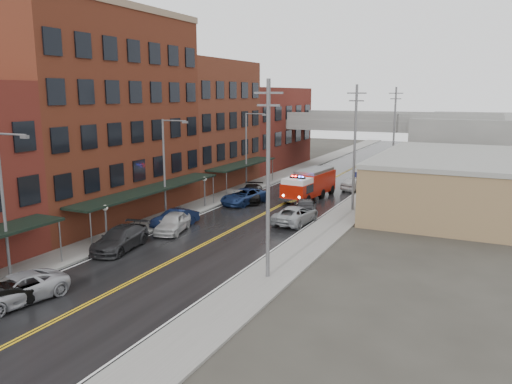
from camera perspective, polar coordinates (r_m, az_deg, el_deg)
The scene contains 32 objects.
road at distance 46.98m, azimuth 0.84°, elevation -2.54°, with size 11.00×160.00×0.02m, color black.
sidewalk_left at distance 50.37m, azimuth -6.73°, elevation -1.60°, with size 3.00×160.00×0.15m, color slate.
sidewalk_right at distance 44.51m, azimuth 9.42°, elevation -3.39°, with size 3.00×160.00×0.15m, color slate.
curb_left at distance 49.53m, azimuth -5.11°, elevation -1.79°, with size 0.30×160.00×0.15m, color gray.
curb_right at distance 44.97m, azimuth 7.40°, elevation -3.18°, with size 0.30×160.00×0.15m, color gray.
brick_building_b at distance 47.33m, azimuth -17.81°, elevation 8.04°, with size 9.00×20.00×18.00m, color #5B2518.
brick_building_c at distance 61.33m, azimuth -6.41°, elevation 7.70°, with size 9.00×15.00×15.00m, color maroon.
brick_building_far at distance 76.81m, azimuth 0.57°, elevation 7.34°, with size 9.00×20.00×12.00m, color maroon.
tan_building at distance 52.28m, azimuth 21.82°, elevation 0.84°, with size 14.00×22.00×5.00m, color #92744E.
right_far_block at distance 81.79m, azimuth 24.81°, elevation 5.14°, with size 18.00×30.00×8.00m, color slate.
awning_1 at distance 44.27m, azimuth -11.85°, elevation 0.31°, with size 2.60×18.00×3.09m.
awning_2 at distance 58.93m, azimuth -1.50°, elevation 3.21°, with size 2.60×13.00×3.09m.
globe_lamp_1 at distance 38.49m, azimuth -16.82°, elevation -2.59°, with size 0.44×0.44×3.12m.
globe_lamp_2 at distance 49.46m, azimuth -5.91°, elevation 0.82°, with size 0.44×0.44×3.12m.
street_lamp_0 at distance 32.72m, azimuth -26.72°, elevation -0.54°, with size 2.64×0.22×9.00m.
street_lamp_1 at distance 44.15m, azimuth -10.20°, elevation 3.23°, with size 2.64×0.22×9.00m.
street_lamp_2 at distance 57.80m, azimuth -0.91°, elevation 5.25°, with size 2.64×0.22×9.00m.
utility_pole_0 at distance 29.41m, azimuth 1.39°, elevation 1.68°, with size 1.80×0.24×12.00m.
utility_pole_1 at distance 48.20m, azimuth 11.22°, elevation 5.20°, with size 1.80×0.24×12.00m.
utility_pole_2 at distance 67.69m, azimuth 15.50°, elevation 6.67°, with size 1.80×0.24×12.00m.
overpass at distance 76.08m, azimuth 11.06°, elevation 7.08°, with size 40.00×10.00×7.50m.
fire_truck at distance 53.80m, azimuth 6.07°, elevation 0.96°, with size 4.02×8.63×3.07m.
parked_car_left_2 at distance 30.34m, azimuth -25.78°, elevation -10.03°, with size 2.52×5.46×1.52m, color #A1A3A9.
parked_car_left_3 at distance 37.66m, azimuth -15.27°, elevation -5.16°, with size 2.29×5.62×1.63m, color #242426.
parked_car_left_4 at distance 41.36m, azimuth -9.49°, elevation -3.47°, with size 1.90×4.73×1.61m, color #B4B4B4.
parked_car_left_5 at distance 43.16m, azimuth -9.25°, elevation -2.97°, with size 1.52×4.34×1.43m, color #0E1833.
parked_car_left_6 at distance 51.17m, azimuth -1.37°, elevation -0.52°, with size 2.59×5.62×1.56m, color navy.
parked_car_left_7 at distance 52.55m, azimuth -0.54°, elevation -0.16°, with size 2.29×5.63×1.63m, color black.
parked_car_right_0 at distance 43.71m, azimuth 4.54°, elevation -2.60°, with size 2.57×5.56×1.55m, color #929699.
parked_car_right_1 at distance 46.91m, azimuth 5.65°, elevation -1.67°, with size 2.14×5.28×1.53m, color black.
parked_car_right_2 at distance 59.63m, azimuth 11.21°, elevation 0.98°, with size 1.92×4.77×1.62m, color #BCBCBC.
parked_car_right_3 at distance 65.38m, azimuth 11.59°, elevation 1.72°, with size 1.40×4.03×1.33m, color black.
Camera 1 is at (19.06, -11.47, 11.16)m, focal length 35.00 mm.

